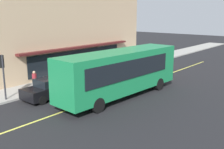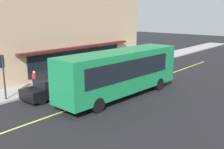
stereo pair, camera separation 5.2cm
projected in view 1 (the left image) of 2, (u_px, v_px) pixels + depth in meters
The scene contains 9 objects.
ground at pixel (117, 92), 21.46m from camera, with size 120.00×120.00×0.00m, color black.
sidewalk at pixel (69, 80), 25.10m from camera, with size 80.00×3.12×0.15m, color #9E9B93.
lane_centre_stripe at pixel (117, 92), 21.46m from camera, with size 36.00×0.16×0.01m, color #D8D14C.
storefront_building at pixel (46, 23), 30.45m from camera, with size 20.68×11.32×10.18m.
bus at pixel (121, 71), 19.94m from camera, with size 11.23×3.03×3.50m.
traffic_light at pixel (2, 67), 18.81m from camera, with size 0.30×0.52×3.20m.
car_black at pixel (51, 88), 20.01m from camera, with size 4.31×1.88×1.52m.
pedestrian_by_curb at pixel (99, 64), 26.58m from camera, with size 0.34×0.34×1.80m.
pedestrian_near_storefront at pixel (34, 79), 20.83m from camera, with size 0.34×0.34×1.68m.
Camera 1 is at (-16.08, -12.86, 6.23)m, focal length 42.95 mm.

